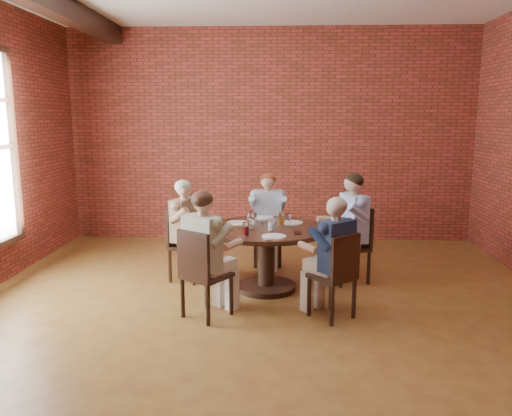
{
  "coord_description": "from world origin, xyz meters",
  "views": [
    {
      "loc": [
        0.12,
        -4.63,
        2.0
      ],
      "look_at": [
        -0.12,
        1.0,
        0.97
      ],
      "focal_mm": 35.0,
      "sensor_mm": 36.0,
      "label": 1
    }
  ],
  "objects_px": {
    "chair_b": "(268,229)",
    "diner_b": "(268,220)",
    "dining_table": "(266,246)",
    "chair_e": "(337,273)",
    "chair_a": "(355,241)",
    "diner_c": "(187,231)",
    "smartphone": "(297,233)",
    "chair_d": "(201,271)",
    "diner_a": "(349,228)",
    "diner_e": "(333,258)",
    "diner_d": "(206,255)",
    "chair_c": "(182,241)"
  },
  "relations": [
    {
      "from": "diner_c",
      "to": "dining_table",
      "type": "bearing_deg",
      "value": -90.0
    },
    {
      "from": "dining_table",
      "to": "chair_b",
      "type": "distance_m",
      "value": 1.08
    },
    {
      "from": "diner_a",
      "to": "diner_b",
      "type": "distance_m",
      "value": 1.21
    },
    {
      "from": "dining_table",
      "to": "diner_b",
      "type": "bearing_deg",
      "value": 90.27
    },
    {
      "from": "diner_a",
      "to": "diner_e",
      "type": "relative_size",
      "value": 1.08
    },
    {
      "from": "chair_c",
      "to": "smartphone",
      "type": "bearing_deg",
      "value": -96.54
    },
    {
      "from": "diner_a",
      "to": "chair_c",
      "type": "bearing_deg",
      "value": -108.53
    },
    {
      "from": "chair_a",
      "to": "chair_b",
      "type": "relative_size",
      "value": 1.05
    },
    {
      "from": "dining_table",
      "to": "diner_e",
      "type": "relative_size",
      "value": 1.12
    },
    {
      "from": "chair_c",
      "to": "smartphone",
      "type": "xyz_separation_m",
      "value": [
        1.4,
        -0.62,
        0.27
      ]
    },
    {
      "from": "diner_b",
      "to": "smartphone",
      "type": "bearing_deg",
      "value": -75.19
    },
    {
      "from": "diner_d",
      "to": "smartphone",
      "type": "relative_size",
      "value": 8.38
    },
    {
      "from": "chair_b",
      "to": "chair_d",
      "type": "distance_m",
      "value": 2.07
    },
    {
      "from": "diner_d",
      "to": "chair_a",
      "type": "bearing_deg",
      "value": -109.16
    },
    {
      "from": "dining_table",
      "to": "chair_a",
      "type": "bearing_deg",
      "value": 18.85
    },
    {
      "from": "diner_c",
      "to": "diner_e",
      "type": "bearing_deg",
      "value": -106.31
    },
    {
      "from": "diner_b",
      "to": "dining_table",
      "type": "bearing_deg",
      "value": -90.0
    },
    {
      "from": "chair_d",
      "to": "chair_b",
      "type": "bearing_deg",
      "value": -72.45
    },
    {
      "from": "dining_table",
      "to": "chair_e",
      "type": "bearing_deg",
      "value": -49.71
    },
    {
      "from": "chair_b",
      "to": "smartphone",
      "type": "height_order",
      "value": "chair_b"
    },
    {
      "from": "dining_table",
      "to": "chair_d",
      "type": "bearing_deg",
      "value": -125.05
    },
    {
      "from": "chair_c",
      "to": "chair_d",
      "type": "height_order",
      "value": "chair_d"
    },
    {
      "from": "chair_d",
      "to": "diner_e",
      "type": "xyz_separation_m",
      "value": [
        1.31,
        0.1,
        0.12
      ]
    },
    {
      "from": "diner_b",
      "to": "diner_c",
      "type": "xyz_separation_m",
      "value": [
        -0.98,
        -0.7,
        -0.0
      ]
    },
    {
      "from": "chair_b",
      "to": "diner_b",
      "type": "height_order",
      "value": "diner_b"
    },
    {
      "from": "dining_table",
      "to": "diner_b",
      "type": "relative_size",
      "value": 1.1
    },
    {
      "from": "diner_e",
      "to": "diner_d",
      "type": "bearing_deg",
      "value": -38.94
    },
    {
      "from": "diner_b",
      "to": "chair_c",
      "type": "relative_size",
      "value": 1.41
    },
    {
      "from": "diner_b",
      "to": "smartphone",
      "type": "xyz_separation_m",
      "value": [
        0.35,
        -1.3,
        0.13
      ]
    },
    {
      "from": "dining_table",
      "to": "diner_c",
      "type": "distance_m",
      "value": 1.03
    },
    {
      "from": "chair_b",
      "to": "chair_e",
      "type": "relative_size",
      "value": 1.01
    },
    {
      "from": "chair_b",
      "to": "smartphone",
      "type": "bearing_deg",
      "value": -75.96
    },
    {
      "from": "diner_a",
      "to": "diner_c",
      "type": "relative_size",
      "value": 1.07
    },
    {
      "from": "diner_d",
      "to": "chair_d",
      "type": "bearing_deg",
      "value": 90.0
    },
    {
      "from": "chair_e",
      "to": "diner_a",
      "type": "bearing_deg",
      "value": -143.25
    },
    {
      "from": "diner_c",
      "to": "chair_a",
      "type": "bearing_deg",
      "value": -70.87
    },
    {
      "from": "diner_e",
      "to": "smartphone",
      "type": "height_order",
      "value": "diner_e"
    },
    {
      "from": "chair_a",
      "to": "chair_e",
      "type": "xyz_separation_m",
      "value": [
        -0.36,
        -1.22,
        -0.03
      ]
    },
    {
      "from": "dining_table",
      "to": "diner_b",
      "type": "distance_m",
      "value": 1.01
    },
    {
      "from": "diner_c",
      "to": "diner_a",
      "type": "bearing_deg",
      "value": -71.6
    },
    {
      "from": "dining_table",
      "to": "diner_e",
      "type": "height_order",
      "value": "diner_e"
    },
    {
      "from": "diner_d",
      "to": "diner_e",
      "type": "height_order",
      "value": "diner_d"
    },
    {
      "from": "chair_a",
      "to": "diner_e",
      "type": "xyz_separation_m",
      "value": [
        -0.4,
        -1.17,
        0.11
      ]
    },
    {
      "from": "dining_table",
      "to": "diner_a",
      "type": "distance_m",
      "value": 1.07
    },
    {
      "from": "dining_table",
      "to": "chair_a",
      "type": "height_order",
      "value": "chair_a"
    },
    {
      "from": "chair_d",
      "to": "smartphone",
      "type": "xyz_separation_m",
      "value": [
        0.97,
        0.6,
        0.26
      ]
    },
    {
      "from": "dining_table",
      "to": "chair_b",
      "type": "height_order",
      "value": "chair_b"
    },
    {
      "from": "diner_e",
      "to": "diner_c",
      "type": "bearing_deg",
      "value": -74.03
    },
    {
      "from": "chair_a",
      "to": "smartphone",
      "type": "relative_size",
      "value": 6.09
    },
    {
      "from": "chair_b",
      "to": "diner_c",
      "type": "height_order",
      "value": "diner_c"
    }
  ]
}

